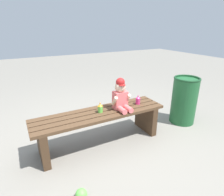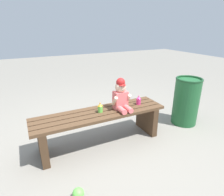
{
  "view_description": "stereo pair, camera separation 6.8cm",
  "coord_description": "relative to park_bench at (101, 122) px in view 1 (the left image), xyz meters",
  "views": [
    {
      "loc": [
        -0.86,
        -1.94,
        1.44
      ],
      "look_at": [
        0.14,
        -0.05,
        0.62
      ],
      "focal_mm": 30.3,
      "sensor_mm": 36.0,
      "label": 1
    },
    {
      "loc": [
        -0.8,
        -1.97,
        1.44
      ],
      "look_at": [
        0.14,
        -0.05,
        0.62
      ],
      "focal_mm": 30.3,
      "sensor_mm": 36.0,
      "label": 2
    }
  ],
  "objects": [
    {
      "name": "park_bench",
      "position": [
        0.0,
        0.0,
        0.0
      ],
      "size": [
        1.67,
        0.41,
        0.44
      ],
      "color": "#513823",
      "rests_on": "ground_plane"
    },
    {
      "name": "toy_ball",
      "position": [
        -0.52,
        -0.71,
        -0.25
      ],
      "size": [
        0.1,
        0.1,
        0.1
      ],
      "primitive_type": "sphere",
      "color": "#66CC4C",
      "rests_on": "ground_plane"
    },
    {
      "name": "child_figure",
      "position": [
        0.28,
        -0.03,
        0.32
      ],
      "size": [
        0.23,
        0.27,
        0.4
      ],
      "color": "#E56666",
      "rests_on": "park_bench"
    },
    {
      "name": "trash_bin",
      "position": [
        1.39,
        -0.07,
        0.06
      ],
      "size": [
        0.39,
        0.39,
        0.73
      ],
      "color": "#1E592D",
      "rests_on": "ground_plane"
    },
    {
      "name": "sippy_cup_left",
      "position": [
        -0.0,
        -0.0,
        0.2
      ],
      "size": [
        0.06,
        0.06,
        0.12
      ],
      "color": "#66CC4C",
      "rests_on": "park_bench"
    },
    {
      "name": "ground_plane",
      "position": [
        0.0,
        0.0,
        -0.3
      ],
      "size": [
        16.0,
        16.0,
        0.0
      ],
      "primitive_type": "plane",
      "color": "gray"
    },
    {
      "name": "sippy_cup_right",
      "position": [
        0.56,
        -0.0,
        0.2
      ],
      "size": [
        0.06,
        0.06,
        0.12
      ],
      "color": "#E5337F",
      "rests_on": "park_bench"
    }
  ]
}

